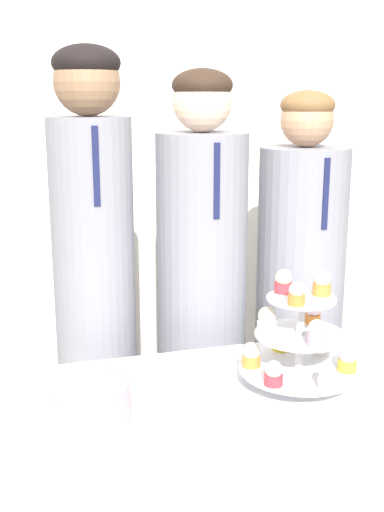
# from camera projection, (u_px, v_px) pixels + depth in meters

# --- Properties ---
(wall_back) EXTENTS (9.00, 0.06, 2.70)m
(wall_back) POSITION_uv_depth(u_px,v_px,m) (160.00, 122.00, 2.64)
(wall_back) COLOR silver
(wall_back) RESTS_ON ground_plane
(round_cake) EXTENTS (0.28, 0.28, 0.12)m
(round_cake) POSITION_uv_depth(u_px,v_px,m) (90.00, 400.00, 1.40)
(round_cake) COLOR white
(round_cake) RESTS_ON table
(cake_knife) EXTENTS (0.30, 0.07, 0.01)m
(cake_knife) POSITION_uv_depth(u_px,v_px,m) (170.00, 452.00, 1.31)
(cake_knife) COLOR silver
(cake_knife) RESTS_ON table
(cupcake_stand) EXTENTS (0.29, 0.29, 0.29)m
(cupcake_stand) POSITION_uv_depth(u_px,v_px,m) (299.00, 338.00, 1.57)
(cupcake_stand) COLOR silver
(cupcake_stand) RESTS_ON table
(student_0) EXTENTS (0.25, 0.25, 1.60)m
(student_0) POSITION_uv_depth(u_px,v_px,m) (96.00, 315.00, 1.99)
(student_0) COLOR gray
(student_0) RESTS_ON ground_plane
(student_1) EXTENTS (0.29, 0.29, 1.54)m
(student_1) POSITION_uv_depth(u_px,v_px,m) (201.00, 323.00, 2.10)
(student_1) COLOR gray
(student_1) RESTS_ON ground_plane
(student_2) EXTENTS (0.30, 0.30, 1.47)m
(student_2) POSITION_uv_depth(u_px,v_px,m) (298.00, 323.00, 2.21)
(student_2) COLOR gray
(student_2) RESTS_ON ground_plane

